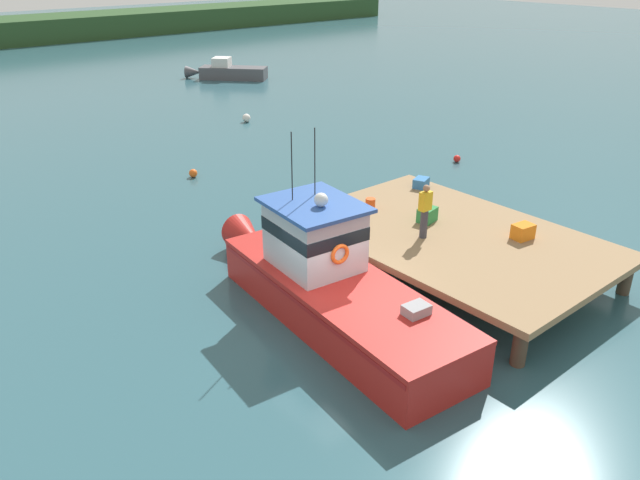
# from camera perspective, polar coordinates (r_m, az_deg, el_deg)

# --- Properties ---
(ground_plane) EXTENTS (200.00, 200.00, 0.00)m
(ground_plane) POSITION_cam_1_polar(r_m,az_deg,el_deg) (16.46, 1.14, -7.73)
(ground_plane) COLOR #2D5660
(dock) EXTENTS (6.00, 9.00, 1.20)m
(dock) POSITION_cam_1_polar(r_m,az_deg,el_deg) (19.09, 12.04, 0.21)
(dock) COLOR #4C3D2D
(dock) RESTS_ON ground
(main_fishing_boat) EXTENTS (3.38, 9.94, 4.80)m
(main_fishing_boat) POSITION_cam_1_polar(r_m,az_deg,el_deg) (16.40, 0.75, -3.76)
(main_fishing_boat) COLOR red
(main_fishing_boat) RESTS_ON ground
(crate_stack_mid_dock) EXTENTS (0.68, 0.55, 0.45)m
(crate_stack_mid_dock) POSITION_cam_1_polar(r_m,az_deg,el_deg) (19.67, 9.74, 2.29)
(crate_stack_mid_dock) COLOR #2D8442
(crate_stack_mid_dock) RESTS_ON dock
(crate_single_far) EXTENTS (0.66, 0.52, 0.44)m
(crate_single_far) POSITION_cam_1_polar(r_m,az_deg,el_deg) (19.16, 18.00, 0.74)
(crate_single_far) COLOR orange
(crate_single_far) RESTS_ON dock
(crate_stack_near_edge) EXTENTS (0.72, 0.63, 0.33)m
(crate_stack_near_edge) POSITION_cam_1_polar(r_m,az_deg,el_deg) (22.56, 9.19, 5.17)
(crate_stack_near_edge) COLOR #3370B2
(crate_stack_near_edge) RESTS_ON dock
(crate_single_by_cleat) EXTENTS (0.71, 0.61, 0.40)m
(crate_single_by_cleat) POSITION_cam_1_polar(r_m,az_deg,el_deg) (19.74, -0.64, 2.67)
(crate_single_by_cleat) COLOR orange
(crate_single_by_cleat) RESTS_ON dock
(bait_bucket) EXTENTS (0.32, 0.32, 0.34)m
(bait_bucket) POSITION_cam_1_polar(r_m,az_deg,el_deg) (20.47, 4.61, 3.34)
(bait_bucket) COLOR #E04C19
(bait_bucket) RESTS_ON dock
(deckhand_by_the_boat) EXTENTS (0.36, 0.22, 1.63)m
(deckhand_by_the_boat) POSITION_cam_1_polar(r_m,az_deg,el_deg) (18.30, 9.53, 2.70)
(deckhand_by_the_boat) COLOR #383842
(deckhand_by_the_boat) RESTS_ON dock
(moored_boat_outer_mooring) EXTENTS (5.03, 5.39, 1.57)m
(moored_boat_outer_mooring) POSITION_cam_1_polar(r_m,az_deg,el_deg) (49.08, -8.40, 14.93)
(moored_boat_outer_mooring) COLOR #4C4C51
(moored_boat_outer_mooring) RESTS_ON ground
(mooring_buoy_spare_mooring) EXTENTS (0.36, 0.36, 0.36)m
(mooring_buoy_spare_mooring) POSITION_cam_1_polar(r_m,az_deg,el_deg) (27.47, -11.48, 5.98)
(mooring_buoy_spare_mooring) COLOR #EA5B19
(mooring_buoy_spare_mooring) RESTS_ON ground
(mooring_buoy_outer) EXTENTS (0.46, 0.46, 0.46)m
(mooring_buoy_outer) POSITION_cam_1_polar(r_m,az_deg,el_deg) (36.23, -6.72, 10.99)
(mooring_buoy_outer) COLOR silver
(mooring_buoy_outer) RESTS_ON ground
(mooring_buoy_inshore) EXTENTS (0.33, 0.33, 0.33)m
(mooring_buoy_inshore) POSITION_cam_1_polar(r_m,az_deg,el_deg) (29.60, 12.37, 7.25)
(mooring_buoy_inshore) COLOR red
(mooring_buoy_inshore) RESTS_ON ground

